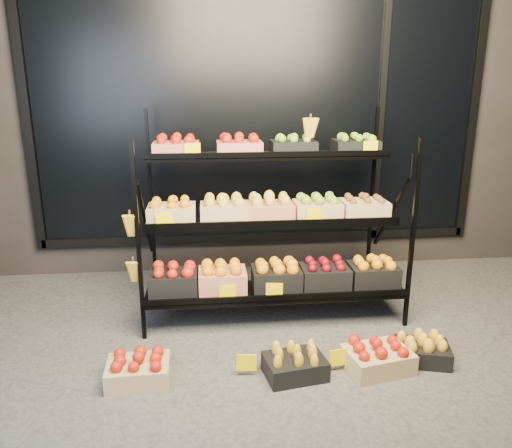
{
  "coord_description": "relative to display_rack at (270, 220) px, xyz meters",
  "views": [
    {
      "loc": [
        -0.53,
        -3.29,
        1.9
      ],
      "look_at": [
        -0.14,
        0.55,
        0.77
      ],
      "focal_mm": 35.0,
      "sensor_mm": 36.0,
      "label": 1
    }
  ],
  "objects": [
    {
      "name": "tag_floor_a",
      "position": [
        -0.28,
        -1.0,
        -0.73
      ],
      "size": [
        0.13,
        0.01,
        0.12
      ],
      "primitive_type": "cube",
      "color": "#F4CF00",
      "rests_on": "ground"
    },
    {
      "name": "ground",
      "position": [
        0.01,
        -0.6,
        -0.79
      ],
      "size": [
        24.0,
        24.0,
        0.0
      ],
      "primitive_type": "plane",
      "color": "#514F4C",
      "rests_on": "ground"
    },
    {
      "name": "floor_crate_midleft",
      "position": [
        0.04,
        -1.03,
        -0.69
      ],
      "size": [
        0.43,
        0.35,
        0.2
      ],
      "rotation": [
        0.0,
        0.0,
        0.17
      ],
      "color": "black",
      "rests_on": "ground"
    },
    {
      "name": "building",
      "position": [
        0.02,
        1.99,
        0.96
      ],
      "size": [
        6.0,
        2.08,
        3.5
      ],
      "color": "#2D2826",
      "rests_on": "ground"
    },
    {
      "name": "tag_floor_b",
      "position": [
        0.34,
        -1.0,
        -0.73
      ],
      "size": [
        0.13,
        0.01,
        0.12
      ],
      "primitive_type": "cube",
      "color": "#F4CF00",
      "rests_on": "ground"
    },
    {
      "name": "floor_crate_midright",
      "position": [
        0.61,
        -1.01,
        -0.69
      ],
      "size": [
        0.48,
        0.39,
        0.21
      ],
      "rotation": [
        0.0,
        0.0,
        0.2
      ],
      "color": "tan",
      "rests_on": "ground"
    },
    {
      "name": "floor_crate_left",
      "position": [
        -0.99,
        -0.99,
        -0.69
      ],
      "size": [
        0.41,
        0.31,
        0.2
      ],
      "rotation": [
        0.0,
        0.0,
        0.03
      ],
      "color": "tan",
      "rests_on": "ground"
    },
    {
      "name": "display_rack",
      "position": [
        0.0,
        0.0,
        0.0
      ],
      "size": [
        2.18,
        1.02,
        1.71
      ],
      "color": "black",
      "rests_on": "ground"
    },
    {
      "name": "floor_crate_right",
      "position": [
        0.96,
        -0.94,
        -0.7
      ],
      "size": [
        0.42,
        0.35,
        0.19
      ],
      "rotation": [
        0.0,
        0.0,
        -0.26
      ],
      "color": "black",
      "rests_on": "ground"
    }
  ]
}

